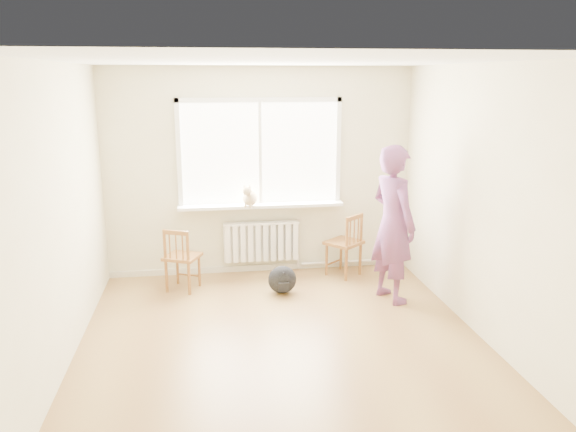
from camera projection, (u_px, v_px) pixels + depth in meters
name	position (u px, v px, depth m)	size (l,w,h in m)	color
floor	(284.00, 346.00, 5.50)	(4.50, 4.50, 0.00)	olive
ceiling	(284.00, 61.00, 4.84)	(4.50, 4.50, 0.00)	white
back_wall	(260.00, 172.00, 7.33)	(4.00, 0.01, 2.70)	beige
window	(260.00, 149.00, 7.23)	(2.12, 0.05, 1.42)	white
windowsill	(261.00, 205.00, 7.32)	(2.15, 0.22, 0.04)	white
radiator	(262.00, 241.00, 7.46)	(1.00, 0.12, 0.55)	white
heating_pipe	(351.00, 261.00, 7.75)	(0.04, 0.04, 1.40)	silver
baseboard	(261.00, 267.00, 7.63)	(4.00, 0.03, 0.08)	beige
chair_left	(181.00, 259.00, 6.83)	(0.51, 0.50, 0.80)	brown
chair_right	(347.00, 245.00, 7.34)	(0.57, 0.57, 0.84)	brown
person	(393.00, 224.00, 6.45)	(0.67, 0.44, 1.83)	#B83D62
cat	(250.00, 196.00, 7.18)	(0.28, 0.44, 0.30)	beige
backpack	(282.00, 280.00, 6.80)	(0.34, 0.26, 0.34)	black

